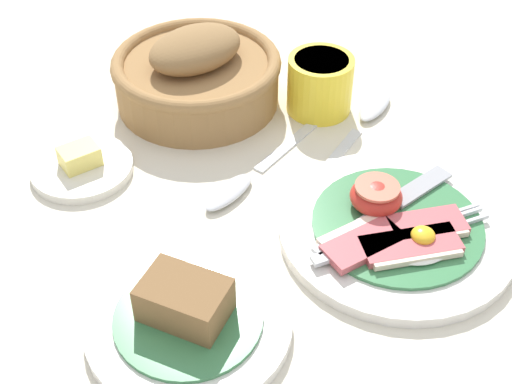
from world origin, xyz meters
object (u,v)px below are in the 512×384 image
object	(u,v)px
teaspoon_near_cup	(245,179)
bread_basket	(197,74)
breakfast_plate	(396,227)
teaspoon_by_saucer	(366,118)
sugar_cup	(320,83)
butter_dish	(82,166)
bread_plate	(188,318)

from	to	relation	value
teaspoon_near_cup	bread_basket	bearing A→B (deg)	-121.85
breakfast_plate	teaspoon_by_saucer	distance (m)	0.19
teaspoon_by_saucer	bread_basket	bearing A→B (deg)	108.46
bread_basket	teaspoon_near_cup	distance (m)	0.17
bread_basket	teaspoon_near_cup	bearing A→B (deg)	-91.39
sugar_cup	butter_dish	world-z (taller)	sugar_cup
breakfast_plate	sugar_cup	size ratio (longest dim) A/B	3.00
sugar_cup	breakfast_plate	bearing A→B (deg)	-96.58
sugar_cup	teaspoon_by_saucer	size ratio (longest dim) A/B	0.47
bread_plate	teaspoon_by_saucer	size ratio (longest dim) A/B	1.08
bread_plate	teaspoon_near_cup	xyz separation A→B (m)	(0.12, 0.16, -0.01)
bread_plate	butter_dish	xyz separation A→B (m)	(-0.04, 0.24, -0.01)
butter_dish	sugar_cup	bearing A→B (deg)	2.01
bread_plate	breakfast_plate	bearing A→B (deg)	7.73
bread_plate	teaspoon_by_saucer	xyz separation A→B (m)	(0.29, 0.21, -0.01)
breakfast_plate	teaspoon_by_saucer	xyz separation A→B (m)	(0.07, 0.18, -0.01)
sugar_cup	teaspoon_by_saucer	distance (m)	0.07
teaspoon_by_saucer	teaspoon_near_cup	xyz separation A→B (m)	(-0.17, -0.05, 0.00)
breakfast_plate	bread_basket	world-z (taller)	bread_basket
bread_basket	bread_plate	bearing A→B (deg)	-110.21
breakfast_plate	butter_dish	size ratio (longest dim) A/B	2.10
butter_dish	teaspoon_near_cup	world-z (taller)	butter_dish
breakfast_plate	bread_plate	world-z (taller)	bread_plate
sugar_cup	bread_basket	bearing A→B (deg)	151.54
butter_dish	teaspoon_near_cup	size ratio (longest dim) A/B	0.63
sugar_cup	teaspoon_near_cup	xyz separation A→B (m)	(-0.13, -0.09, -0.03)
bread_basket	teaspoon_by_saucer	size ratio (longest dim) A/B	1.22
sugar_cup	teaspoon_near_cup	bearing A→B (deg)	-144.60
breakfast_plate	sugar_cup	xyz separation A→B (m)	(0.03, 0.22, 0.03)
sugar_cup	teaspoon_by_saucer	world-z (taller)	sugar_cup
bread_plate	bread_basket	distance (m)	0.35
sugar_cup	teaspoon_near_cup	size ratio (longest dim) A/B	0.44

